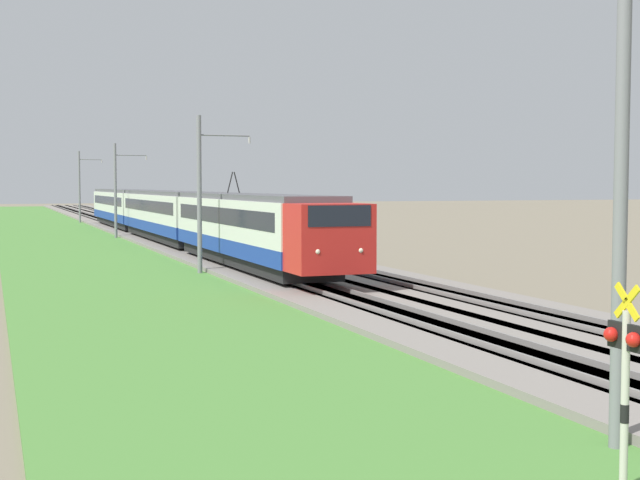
% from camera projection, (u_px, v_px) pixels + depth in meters
% --- Properties ---
extents(ballast_main, '(240.00, 4.40, 0.30)m').
position_uv_depth(ballast_main, '(185.00, 249.00, 56.47)').
color(ballast_main, gray).
rests_on(ballast_main, ground).
extents(ballast_adjacent, '(240.00, 4.40, 0.30)m').
position_uv_depth(ballast_adjacent, '(244.00, 247.00, 57.82)').
color(ballast_adjacent, gray).
rests_on(ballast_adjacent, ground).
extents(track_main, '(240.00, 1.57, 0.45)m').
position_uv_depth(track_main, '(185.00, 248.00, 56.47)').
color(track_main, '#4C4238').
rests_on(track_main, ground).
extents(track_adjacent, '(240.00, 1.57, 0.45)m').
position_uv_depth(track_adjacent, '(244.00, 247.00, 57.82)').
color(track_adjacent, '#4C4238').
rests_on(track_adjacent, ground).
extents(grass_verge, '(240.00, 9.58, 0.12)m').
position_uv_depth(grass_verge, '(82.00, 253.00, 54.26)').
color(grass_verge, '#4C8438').
rests_on(grass_verge, ground).
extents(passenger_train, '(65.23, 3.00, 4.86)m').
position_uv_depth(passenger_train, '(167.00, 213.00, 62.23)').
color(passenger_train, red).
rests_on(passenger_train, ground).
extents(crossing_signal_aux, '(0.70, 0.23, 2.90)m').
position_uv_depth(crossing_signal_aux, '(625.00, 369.00, 11.89)').
color(crossing_signal_aux, beige).
rests_on(crossing_signal_aux, ground).
extents(catenary_mast_near, '(0.22, 2.56, 8.04)m').
position_uv_depth(catenary_mast_near, '(624.00, 188.00, 13.62)').
color(catenary_mast_near, slate).
rests_on(catenary_mast_near, ground).
extents(catenary_mast_mid, '(0.22, 2.56, 7.39)m').
position_uv_depth(catenary_mast_mid, '(201.00, 193.00, 40.99)').
color(catenary_mast_mid, slate).
rests_on(catenary_mast_mid, ground).
extents(catenary_mast_far, '(0.22, 2.56, 7.37)m').
position_uv_depth(catenary_mast_far, '(116.00, 190.00, 68.33)').
color(catenary_mast_far, slate).
rests_on(catenary_mast_far, ground).
extents(catenary_mast_distant, '(0.22, 2.56, 7.81)m').
position_uv_depth(catenary_mast_distant, '(80.00, 186.00, 95.65)').
color(catenary_mast_distant, slate).
rests_on(catenary_mast_distant, ground).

